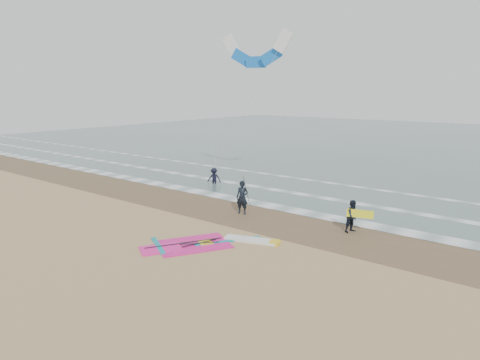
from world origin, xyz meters
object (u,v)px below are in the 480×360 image
Objects in this scene: person_wading at (214,174)px; windsurf_rig at (209,243)px; person_standing at (242,197)px; surf_kite at (256,53)px; person_walking at (353,216)px.

windsurf_rig is at bearing -75.80° from person_wading.
person_wading is (-6.52, 5.00, -0.17)m from person_standing.
person_wading is 9.37m from surf_kite.
windsurf_rig is 12.95m from person_wading.
windsurf_rig is 7.34m from person_walking.
person_standing is 6.39m from person_walking.
person_wading is at bearing 130.12° from windsurf_rig.
person_walking is (6.34, 0.84, -0.15)m from person_standing.
windsurf_rig is 2.81× the size of person_standing.
person_walking is 13.51m from person_wading.
person_walking is 15.28m from surf_kite.
person_standing reaches higher than person_walking.
windsurf_rig is 3.41× the size of person_wading.
person_wading is at bearing 93.58° from person_walking.
person_walking reaches higher than windsurf_rig.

